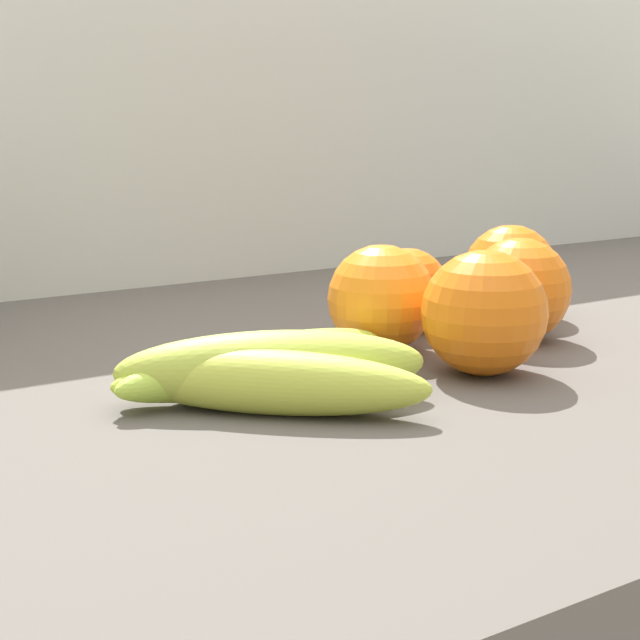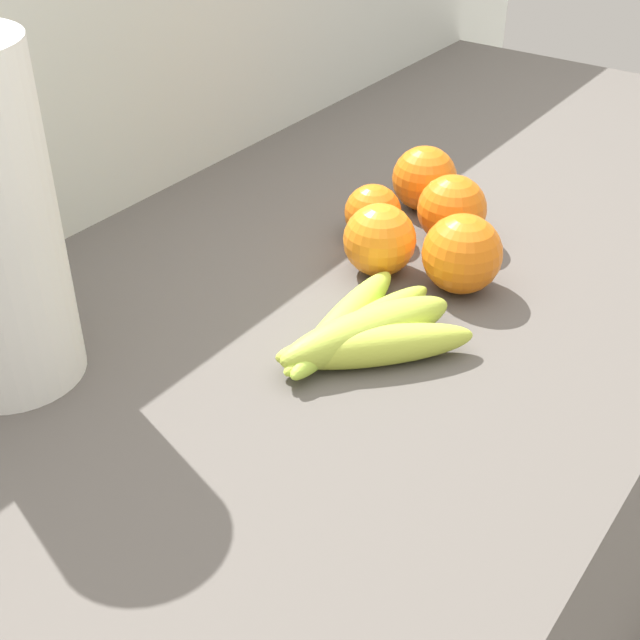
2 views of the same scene
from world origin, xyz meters
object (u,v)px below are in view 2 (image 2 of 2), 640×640
(orange_far_right, at_px, (452,209))
(orange_back_right, at_px, (462,254))
(banana_bunch, at_px, (363,332))
(orange_back_left, at_px, (382,241))
(orange_right, at_px, (373,213))
(orange_center, at_px, (424,178))

(orange_far_right, height_order, orange_back_right, orange_back_right)
(banana_bunch, relative_size, orange_back_left, 2.63)
(orange_far_right, bearing_deg, orange_right, 122.35)
(banana_bunch, bearing_deg, orange_back_left, 25.16)
(orange_far_right, bearing_deg, orange_back_left, 166.66)
(banana_bunch, relative_size, orange_center, 2.62)
(orange_far_right, xyz_separation_m, orange_center, (0.05, 0.07, -0.00))
(banana_bunch, relative_size, orange_right, 3.14)
(orange_back_left, bearing_deg, banana_bunch, -154.84)
(banana_bunch, distance_m, orange_center, 0.30)
(orange_right, distance_m, orange_center, 0.10)
(orange_center, bearing_deg, orange_far_right, -129.26)
(orange_back_left, bearing_deg, orange_right, 39.68)
(banana_bunch, distance_m, orange_right, 0.22)
(orange_back_right, distance_m, orange_back_left, 0.08)
(orange_back_left, bearing_deg, orange_far_right, -13.34)
(orange_back_right, height_order, orange_center, orange_back_right)
(banana_bunch, height_order, orange_far_right, orange_far_right)
(banana_bunch, bearing_deg, orange_back_right, -8.78)
(orange_far_right, bearing_deg, banana_bunch, -171.51)
(orange_back_right, height_order, orange_right, orange_back_right)
(orange_right, xyz_separation_m, orange_center, (0.10, -0.01, 0.01))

